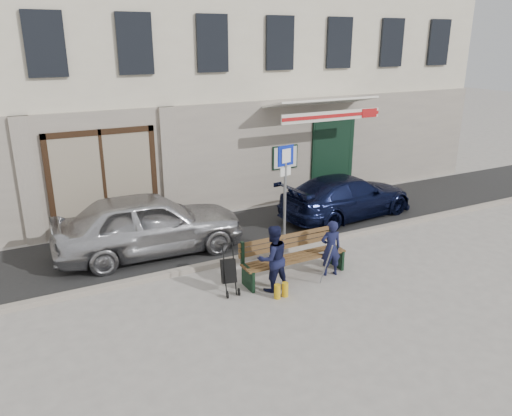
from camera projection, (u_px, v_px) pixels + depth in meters
ground at (308, 279)px, 10.78m from camera, size 80.00×80.00×0.00m
asphalt_lane at (244, 232)px, 13.38m from camera, size 60.00×3.20×0.01m
curb at (274, 251)px, 12.02m from camera, size 60.00×0.18×0.12m
building at (170, 37)px, 16.27m from camera, size 20.00×8.27×10.00m
car_silver at (149, 224)px, 11.84m from camera, size 4.53×2.03×1.51m
car_navy at (347, 196)px, 14.38m from camera, size 4.37×2.14×1.23m
parking_sign at (285, 181)px, 11.80m from camera, size 0.47×0.14×2.58m
bench at (292, 258)px, 10.71m from camera, size 2.40×1.17×0.98m
man at (331, 248)px, 10.77m from camera, size 0.52×0.40×1.26m
woman at (273, 258)px, 10.10m from camera, size 0.69×0.54×1.40m
stroller at (229, 272)px, 10.05m from camera, size 0.35×0.46×1.03m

